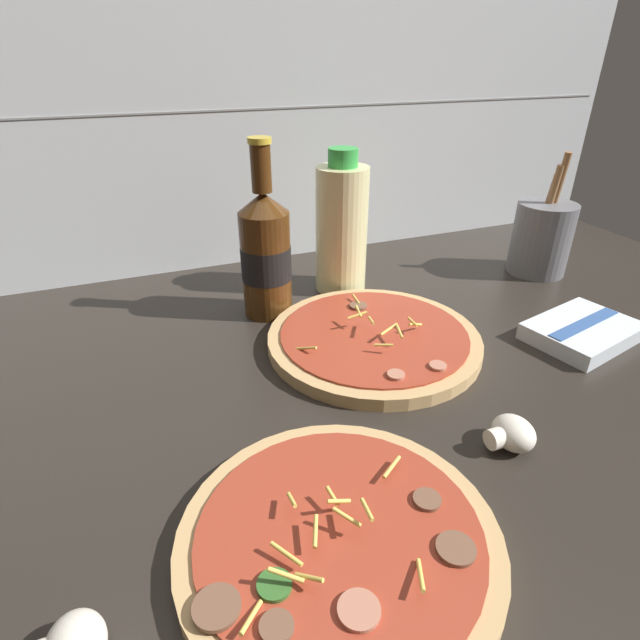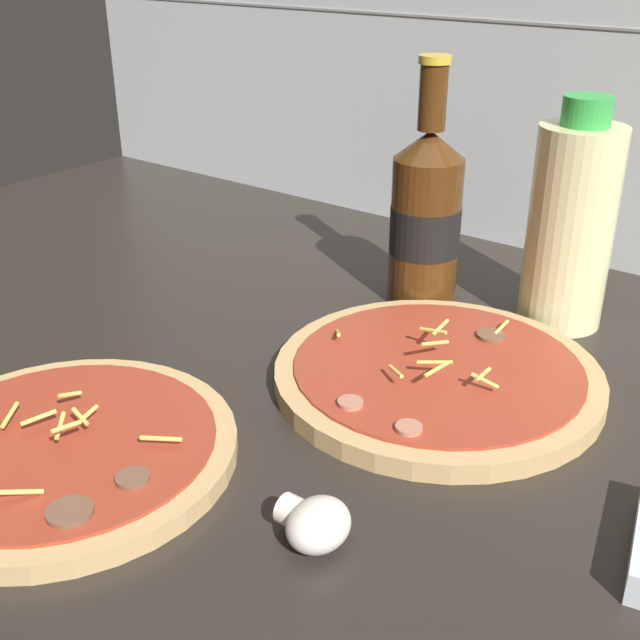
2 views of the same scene
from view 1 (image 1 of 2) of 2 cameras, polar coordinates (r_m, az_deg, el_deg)
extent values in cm
cube|color=#28231E|center=(62.81, 3.17, -8.63)|extent=(160.00, 90.00, 2.50)
cube|color=silver|center=(93.56, -8.90, 22.71)|extent=(160.00, 1.00, 60.00)
cube|color=gray|center=(93.03, -8.81, 22.68)|extent=(156.80, 0.16, 0.30)
cylinder|color=tan|center=(45.43, 2.19, -23.79)|extent=(27.05, 27.05, 1.58)
cylinder|color=#9E3823|center=(44.68, 2.21, -23.05)|extent=(23.80, 23.80, 0.30)
cylinder|color=#B7755B|center=(40.64, 4.47, -30.16)|extent=(3.12, 3.12, 0.40)
cylinder|color=brown|center=(41.31, -11.74, -29.45)|extent=(3.51, 3.51, 0.40)
cylinder|color=brown|center=(44.58, 15.26, -23.91)|extent=(3.20, 3.20, 0.40)
cylinder|color=brown|center=(47.27, 12.13, -19.43)|extent=(2.49, 2.49, 0.40)
cylinder|color=#336628|center=(41.68, -5.24, -27.92)|extent=(2.64, 2.64, 0.40)
cylinder|color=brown|center=(40.07, -4.99, -31.56)|extent=(2.45, 2.45, 0.40)
cylinder|color=#EFCC56|center=(40.33, -7.88, -30.61)|extent=(2.25, 2.40, 1.02)
cylinder|color=#EFCC56|center=(45.14, 1.43, -19.46)|extent=(0.59, 1.97, 0.69)
cylinder|color=#EFCC56|center=(48.54, 8.20, -16.28)|extent=(2.83, 2.12, 0.44)
cylinder|color=#EFCC56|center=(40.88, -1.25, -27.34)|extent=(1.86, 2.02, 1.15)
cylinder|color=#EFCC56|center=(44.79, -3.26, -19.84)|extent=(0.41, 2.12, 0.98)
cylinder|color=#EFCC56|center=(42.05, 11.42, -26.67)|extent=(1.80, 3.11, 1.34)
cylinder|color=#EFCC56|center=(44.45, 2.17, -19.99)|extent=(2.09, 0.64, 0.82)
cylinder|color=#EFCC56|center=(42.89, -0.53, -22.96)|extent=(1.43, 2.69, 0.72)
cylinder|color=#EFCC56|center=(43.32, 3.09, -21.58)|extent=(1.94, 2.22, 0.99)
cylinder|color=#EFCC56|center=(40.63, -3.92, -27.07)|extent=(2.55, 1.67, 1.22)
cylinder|color=#EFCC56|center=(42.93, 5.39, -20.76)|extent=(0.62, 2.45, 0.63)
cylinder|color=#EFCC56|center=(42.20, -3.86, -25.11)|extent=(1.99, 2.72, 0.66)
cylinder|color=tan|center=(70.16, 6.14, -2.26)|extent=(29.55, 29.55, 1.77)
cylinder|color=#9E3823|center=(69.64, 6.18, -1.53)|extent=(26.01, 26.01, 0.30)
cylinder|color=#B7755B|center=(63.47, 13.33, -5.13)|extent=(2.15, 2.15, 0.40)
cylinder|color=#B7755B|center=(60.90, 8.67, -6.21)|extent=(2.14, 2.14, 0.40)
cylinder|color=brown|center=(76.07, 4.40, 1.63)|extent=(2.68, 2.68, 0.40)
cylinder|color=#EFCC56|center=(64.55, 7.30, -2.86)|extent=(2.24, 1.61, 0.60)
cylinder|color=#EFCC56|center=(77.26, 4.14, 2.36)|extent=(0.44, 2.64, 0.76)
cylinder|color=#EFCC56|center=(68.43, 5.86, -0.04)|extent=(1.27, 3.30, 1.10)
cylinder|color=#EFCC56|center=(64.84, -1.60, -3.25)|extent=(2.28, 2.66, 1.41)
cylinder|color=#EFCC56|center=(70.20, 10.83, -0.52)|extent=(2.48, 0.91, 1.11)
cylinder|color=#EFCC56|center=(66.74, 9.05, -1.28)|extent=(1.06, 2.87, 0.70)
cylinder|color=#EFCC56|center=(67.38, 7.87, -1.06)|extent=(3.06, 1.35, 0.90)
cylinder|color=#EFCC56|center=(70.00, 10.54, -0.20)|extent=(0.39, 2.37, 0.40)
cylinder|color=#EFCC56|center=(69.26, 4.30, 0.56)|extent=(2.88, 0.59, 0.91)
cylinder|color=#EFCC56|center=(69.74, 4.42, 0.98)|extent=(0.58, 2.39, 1.03)
cylinder|color=#47280F|center=(76.10, -6.16, 6.32)|extent=(7.51, 7.51, 16.04)
cone|color=#47280F|center=(73.04, -6.55, 13.21)|extent=(7.51, 7.51, 2.94)
cylinder|color=#47280F|center=(71.93, -6.77, 16.84)|extent=(2.86, 2.86, 6.52)
cylinder|color=gold|center=(71.28, -6.94, 19.72)|extent=(3.28, 3.28, 0.80)
cylinder|color=black|center=(75.98, -6.17, 6.54)|extent=(7.59, 7.59, 5.13)
cylinder|color=beige|center=(83.57, 2.47, 10.18)|extent=(8.55, 8.55, 20.55)
cylinder|color=green|center=(80.62, 2.65, 18.07)|extent=(4.70, 4.70, 2.80)
cylinder|color=white|center=(55.55, 19.70, -12.55)|extent=(2.18, 2.18, 2.18)
ellipsoid|color=silver|center=(56.67, 21.23, -11.95)|extent=(4.12, 4.85, 3.40)
cylinder|color=slate|center=(99.75, 23.96, 8.50)|extent=(10.29, 10.29, 12.85)
cylinder|color=olive|center=(98.78, 25.23, 12.32)|extent=(1.43, 2.64, 16.43)
cylinder|color=olive|center=(98.57, 24.41, 11.28)|extent=(2.94, 1.23, 12.59)
cylinder|color=olive|center=(98.40, 24.67, 11.72)|extent=(2.27, 2.49, 14.30)
cube|color=silver|center=(80.43, 27.79, -1.16)|extent=(17.17, 13.89, 2.40)
cube|color=#335693|center=(79.87, 28.00, -0.36)|extent=(14.48, 5.07, 0.16)
camera|label=2|loc=(0.59, 74.29, 8.82)|focal=45.00mm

